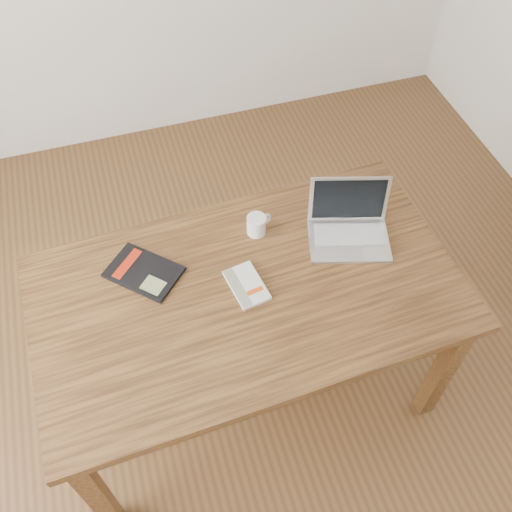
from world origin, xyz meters
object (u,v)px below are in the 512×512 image
object	(u,v)px
desk	(248,304)
laptop	(349,225)
black_guidebook	(144,272)
coffee_mug	(257,224)
white_guidebook	(247,285)

from	to	relation	value
desk	laptop	distance (m)	0.47
black_guidebook	laptop	bearing A→B (deg)	-48.89
black_guidebook	coffee_mug	size ratio (longest dim) A/B	2.88
desk	black_guidebook	size ratio (longest dim) A/B	5.15
white_guidebook	coffee_mug	distance (m)	0.26
desk	coffee_mug	size ratio (longest dim) A/B	14.85
coffee_mug	white_guidebook	bearing A→B (deg)	-136.99
desk	white_guidebook	world-z (taller)	white_guidebook
white_guidebook	black_guidebook	distance (m)	0.37
white_guidebook	laptop	bearing A→B (deg)	6.60
laptop	coffee_mug	bearing A→B (deg)	177.37
coffee_mug	black_guidebook	bearing A→B (deg)	166.97
black_guidebook	laptop	size ratio (longest dim) A/B	0.85
white_guidebook	desk	bearing A→B (deg)	-104.29
laptop	white_guidebook	bearing A→B (deg)	-148.23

